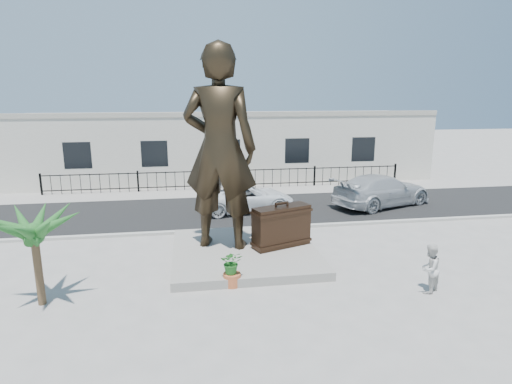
# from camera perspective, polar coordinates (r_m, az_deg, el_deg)

# --- Properties ---
(ground) EXTENTS (100.00, 100.00, 0.00)m
(ground) POSITION_cam_1_polar(r_m,az_deg,el_deg) (14.65, 1.24, -10.59)
(ground) COLOR #9E9991
(ground) RESTS_ON ground
(street) EXTENTS (40.00, 7.00, 0.01)m
(street) POSITION_cam_1_polar(r_m,az_deg,el_deg) (22.13, -2.42, -2.27)
(street) COLOR black
(street) RESTS_ON ground
(curb) EXTENTS (40.00, 0.25, 0.12)m
(curb) POSITION_cam_1_polar(r_m,az_deg,el_deg) (18.79, -1.19, -4.93)
(curb) COLOR #A5A399
(curb) RESTS_ON ground
(far_sidewalk) EXTENTS (40.00, 2.50, 0.02)m
(far_sidewalk) POSITION_cam_1_polar(r_m,az_deg,el_deg) (25.98, -3.43, 0.08)
(far_sidewalk) COLOR #9E9991
(far_sidewalk) RESTS_ON ground
(plinth) EXTENTS (5.20, 5.20, 0.30)m
(plinth) POSITION_cam_1_polar(r_m,az_deg,el_deg) (15.89, -1.52, -8.04)
(plinth) COLOR gray
(plinth) RESTS_ON ground
(fence) EXTENTS (22.00, 0.10, 1.20)m
(fence) POSITION_cam_1_polar(r_m,az_deg,el_deg) (26.63, -3.62, 1.70)
(fence) COLOR black
(fence) RESTS_ON ground
(building) EXTENTS (28.00, 7.00, 4.40)m
(building) POSITION_cam_1_polar(r_m,az_deg,el_deg) (30.51, -4.41, 6.21)
(building) COLOR silver
(building) RESTS_ON ground
(statue) EXTENTS (3.05, 2.46, 7.28)m
(statue) POSITION_cam_1_polar(r_m,az_deg,el_deg) (15.35, -4.87, 5.79)
(statue) COLOR black
(statue) RESTS_ON plinth
(suitcase) EXTENTS (2.27, 1.41, 1.53)m
(suitcase) POSITION_cam_1_polar(r_m,az_deg,el_deg) (15.87, 3.41, -4.59)
(suitcase) COLOR black
(suitcase) RESTS_ON plinth
(tourist) EXTENTS (0.93, 0.89, 1.52)m
(tourist) POSITION_cam_1_polar(r_m,az_deg,el_deg) (13.99, 22.14, -9.43)
(tourist) COLOR silver
(tourist) RESTS_ON ground
(car_white) EXTENTS (5.06, 2.86, 1.33)m
(car_white) POSITION_cam_1_polar(r_m,az_deg,el_deg) (21.66, -1.29, -0.76)
(car_white) COLOR white
(car_white) RESTS_ON street
(car_silver) EXTENTS (6.11, 4.16, 1.64)m
(car_silver) POSITION_cam_1_polar(r_m,az_deg,el_deg) (23.57, 16.42, 0.23)
(car_silver) COLOR #B2B5B7
(car_silver) RESTS_ON street
(worker) EXTENTS (1.23, 1.03, 1.66)m
(worker) POSITION_cam_1_polar(r_m,az_deg,el_deg) (25.69, -2.49, 1.85)
(worker) COLOR orange
(worker) RESTS_ON far_sidewalk
(palm_tree) EXTENTS (1.80, 1.80, 3.20)m
(palm_tree) POSITION_cam_1_polar(r_m,az_deg,el_deg) (14.03, -26.57, -13.20)
(palm_tree) COLOR #1F5620
(palm_tree) RESTS_ON ground
(planter) EXTENTS (0.56, 0.56, 0.40)m
(planter) POSITION_cam_1_polar(r_m,az_deg,el_deg) (13.64, -3.22, -11.57)
(planter) COLOR #BC5B31
(planter) RESTS_ON ground
(shrub) EXTENTS (0.73, 0.65, 0.76)m
(shrub) POSITION_cam_1_polar(r_m,az_deg,el_deg) (13.41, -3.25, -9.33)
(shrub) COLOR #216521
(shrub) RESTS_ON planter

